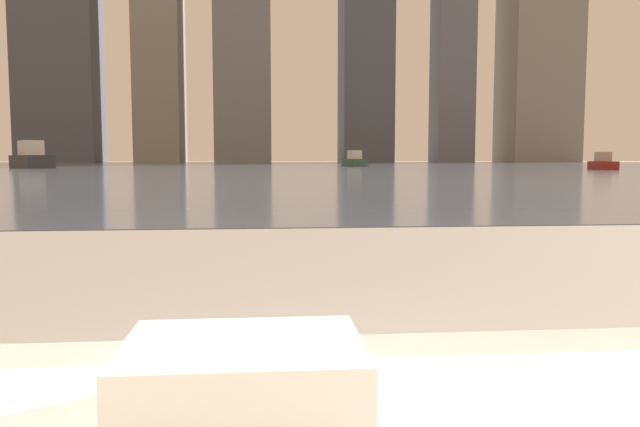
# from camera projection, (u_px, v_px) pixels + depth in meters

# --- Properties ---
(towel_stack) EXTENTS (0.26, 0.20, 0.08)m
(towel_stack) POSITION_uv_depth(u_px,v_px,m) (244.00, 377.00, 0.68)
(towel_stack) COLOR silver
(towel_stack) RESTS_ON bathtub
(harbor_water) EXTENTS (180.00, 110.00, 0.01)m
(harbor_water) POSITION_uv_depth(u_px,v_px,m) (264.00, 166.00, 61.49)
(harbor_water) COLOR slate
(harbor_water) RESTS_ON ground_plane
(harbor_boat_0) EXTENTS (1.74, 3.35, 1.20)m
(harbor_boat_0) POSITION_uv_depth(u_px,v_px,m) (603.00, 163.00, 42.43)
(harbor_boat_0) COLOR maroon
(harbor_boat_0) RESTS_ON harbor_water
(harbor_boat_1) EXTENTS (4.80, 5.82, 2.14)m
(harbor_boat_1) POSITION_uv_depth(u_px,v_px,m) (31.00, 158.00, 48.24)
(harbor_boat_1) COLOR #2D2D33
(harbor_boat_1) RESTS_ON harbor_water
(harbor_boat_2) EXTENTS (1.97, 4.16, 1.50)m
(harbor_boat_2) POSITION_uv_depth(u_px,v_px,m) (355.00, 161.00, 58.49)
(harbor_boat_2) COLOR #335647
(harbor_boat_2) RESTS_ON harbor_water
(skyline_tower_0) EXTENTS (13.82, 9.59, 53.08)m
(skyline_tower_0) POSITION_uv_depth(u_px,v_px,m) (57.00, 14.00, 111.36)
(skyline_tower_0) COLOR #4C515B
(skyline_tower_0) RESTS_ON ground_plane
(skyline_tower_2) EXTENTS (10.09, 13.35, 50.48)m
(skyline_tower_2) POSITION_uv_depth(u_px,v_px,m) (243.00, 25.00, 114.47)
(skyline_tower_2) COLOR slate
(skyline_tower_2) RESTS_ON ground_plane
(skyline_tower_5) EXTENTS (13.18, 11.62, 47.15)m
(skyline_tower_5) POSITION_uv_depth(u_px,v_px,m) (539.00, 39.00, 119.77)
(skyline_tower_5) COLOR gray
(skyline_tower_5) RESTS_ON ground_plane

